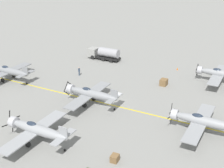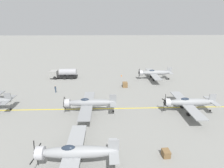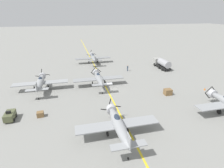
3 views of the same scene
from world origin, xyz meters
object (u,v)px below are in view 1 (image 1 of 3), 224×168
airplane_mid_left (36,129)px  ground_crew_walking (79,71)px  airplane_near_right (221,74)px  supply_crate_by_tanker (164,82)px  airplane_mid_center (90,94)px  traffic_cone (177,69)px  airplane_near_center (202,121)px  supply_crate_mid_lane (115,158)px  fuel_tanker (104,53)px  airplane_far_center (8,71)px

airplane_mid_left → ground_crew_walking: (23.44, 8.69, -1.02)m
airplane_near_right → supply_crate_by_tanker: size_ratio=7.86×
airplane_mid_center → traffic_cone: 24.58m
airplane_near_right → ground_crew_walking: airplane_near_right is taller
airplane_near_center → supply_crate_mid_lane: (-11.55, 7.94, -1.56)m
airplane_near_center → fuel_tanker: bearing=52.7°
airplane_mid_left → supply_crate_by_tanker: bearing=-28.5°
airplane_mid_left → airplane_mid_center: (13.17, -0.45, -0.00)m
airplane_mid_left → airplane_near_right: 37.66m
supply_crate_by_tanker → airplane_near_center: bearing=-143.1°
airplane_far_center → traffic_cone: size_ratio=21.82×
supply_crate_mid_lane → traffic_cone: supply_crate_mid_lane is taller
supply_crate_mid_lane → traffic_cone: bearing=4.5°
ground_crew_walking → supply_crate_by_tanker: (3.35, -17.40, -0.36)m
airplane_mid_left → ground_crew_walking: 25.02m
airplane_mid_left → airplane_near_center: 23.09m
fuel_tanker → airplane_mid_center: bearing=-156.0°
fuel_tanker → airplane_near_center: bearing=-128.0°
airplane_mid_left → fuel_tanker: airplane_mid_left is taller
airplane_mid_center → ground_crew_walking: size_ratio=6.59×
airplane_mid_left → traffic_cone: 37.35m
supply_crate_by_tanker → traffic_cone: (9.52, 0.15, -0.36)m
airplane_far_center → airplane_near_right: bearing=-49.7°
airplane_far_center → ground_crew_walking: (8.80, -11.02, -1.02)m
airplane_far_center → airplane_mid_center: 20.22m
airplane_mid_center → airplane_near_center: airplane_near_center is taller
ground_crew_walking → traffic_cone: size_ratio=3.31×
airplane_mid_left → traffic_cone: (36.31, -8.55, -1.74)m
airplane_near_center → airplane_mid_center: bearing=89.4°
airplane_mid_left → airplane_near_center: (12.76, -19.24, 0.00)m
airplane_far_center → airplane_mid_left: size_ratio=1.00×
airplane_mid_center → airplane_near_center: 18.79m
airplane_near_right → airplane_mid_left: bearing=166.1°
airplane_far_center → airplane_near_center: airplane_far_center is taller
airplane_near_center → ground_crew_walking: size_ratio=6.59×
ground_crew_walking → airplane_mid_left: bearing=-159.7°
fuel_tanker → traffic_cone: 17.89m
supply_crate_by_tanker → airplane_mid_left: bearing=162.0°
airplane_near_center → traffic_cone: (23.55, 10.69, -1.74)m
airplane_far_center → airplane_mid_center: (-1.47, -20.16, 0.00)m
airplane_mid_center → traffic_cone: bearing=-22.8°
airplane_far_center → airplane_near_right: (18.39, -37.80, 0.00)m
airplane_near_center → traffic_cone: 25.92m
traffic_cone → ground_crew_walking: bearing=126.7°
traffic_cone → fuel_tanker: bearing=94.3°
airplane_near_right → supply_crate_mid_lane: bearing=-177.2°
airplane_mid_center → airplane_near_right: (19.85, -17.64, 0.00)m
airplane_far_center → airplane_mid_left: bearing=-112.2°
airplane_near_right → supply_crate_mid_lane: (-31.82, 6.79, -1.56)m
airplane_near_center → airplane_near_right: bearing=3.9°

